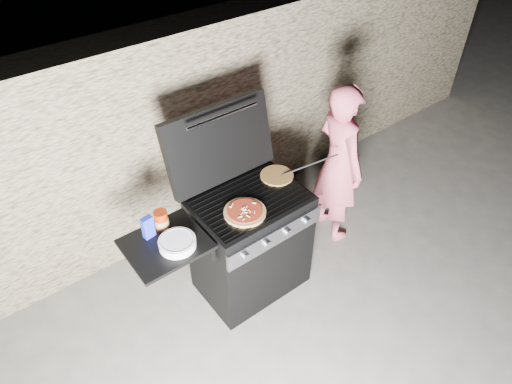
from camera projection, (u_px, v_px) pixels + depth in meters
ground at (251, 282)px, 3.77m from camera, size 50.00×50.00×0.00m
stone_wall at (175, 134)px, 3.81m from camera, size 8.00×0.35×1.80m
gas_grill at (224, 259)px, 3.36m from camera, size 1.34×0.79×0.91m
pizza_topped at (245, 212)px, 3.05m from camera, size 0.33×0.33×0.03m
pizza_plain at (277, 175)px, 3.36m from camera, size 0.27×0.27×0.01m
sauce_jar at (161, 220)px, 2.93m from camera, size 0.11×0.11×0.14m
blue_carton at (148, 227)px, 2.87m from camera, size 0.08×0.05×0.16m
plate_stack at (177, 243)px, 2.83m from camera, size 0.31×0.31×0.05m
person at (339, 164)px, 3.78m from camera, size 0.44×0.59×1.46m
tongs at (308, 165)px, 3.39m from camera, size 0.47×0.16×0.10m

